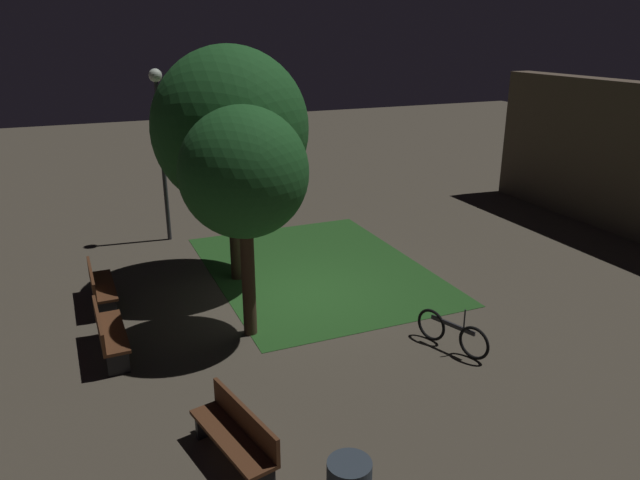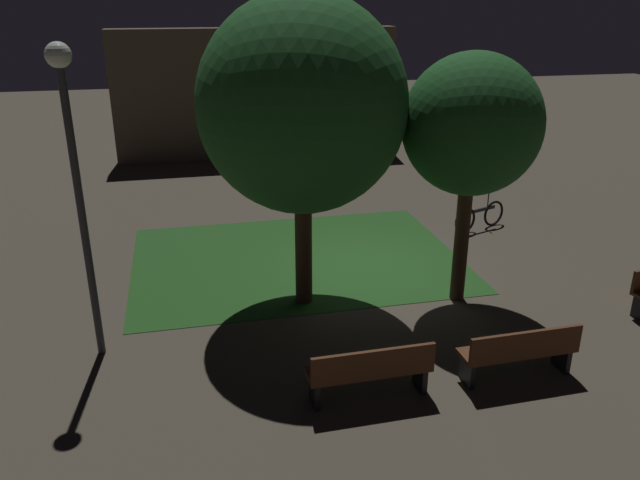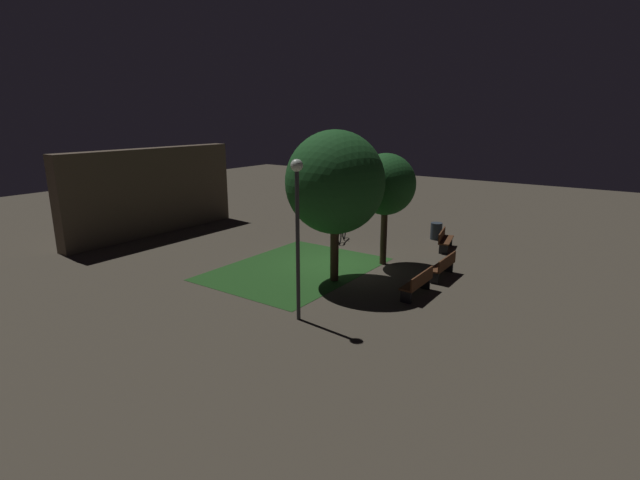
{
  "view_description": "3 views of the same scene",
  "coord_description": "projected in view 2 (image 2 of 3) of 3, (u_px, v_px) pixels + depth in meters",
  "views": [
    {
      "loc": [
        11.98,
        -4.58,
        5.89
      ],
      "look_at": [
        -0.14,
        0.55,
        1.21
      ],
      "focal_mm": 33.6,
      "sensor_mm": 36.0,
      "label": 1
    },
    {
      "loc": [
        -3.53,
        -11.56,
        5.43
      ],
      "look_at": [
        -1.02,
        -0.46,
        0.96
      ],
      "focal_mm": 34.98,
      "sensor_mm": 36.0,
      "label": 2
    },
    {
      "loc": [
        -15.67,
        -10.46,
        6.05
      ],
      "look_at": [
        -0.79,
        0.03,
        1.25
      ],
      "focal_mm": 26.67,
      "sensor_mm": 36.0,
      "label": 3
    }
  ],
  "objects": [
    {
      "name": "ground_plane",
      "position": [
        362.0,
        270.0,
        13.21
      ],
      "size": [
        60.0,
        60.0,
        0.0
      ],
      "primitive_type": "plane",
      "color": "#4C4438"
    },
    {
      "name": "grass_lawn",
      "position": [
        296.0,
        259.0,
        13.79
      ],
      "size": [
        7.07,
        5.23,
        0.01
      ],
      "primitive_type": "cube",
      "color": "#23511E",
      "rests_on": "ground"
    },
    {
      "name": "bench_near_trees",
      "position": [
        371.0,
        370.0,
        8.83
      ],
      "size": [
        1.81,
        0.51,
        0.88
      ],
      "color": "#512D19",
      "rests_on": "ground"
    },
    {
      "name": "bench_by_lamp",
      "position": [
        520.0,
        351.0,
        9.31
      ],
      "size": [
        1.81,
        0.52,
        0.88
      ],
      "color": "#512D19",
      "rests_on": "ground"
    },
    {
      "name": "tree_left_canopy",
      "position": [
        302.0,
        106.0,
        10.54
      ],
      "size": [
        3.59,
        3.59,
        5.57
      ],
      "color": "#423021",
      "rests_on": "ground"
    },
    {
      "name": "tree_near_wall",
      "position": [
        472.0,
        126.0,
        10.78
      ],
      "size": [
        2.44,
        2.44,
        4.59
      ],
      "color": "#423021",
      "rests_on": "ground"
    },
    {
      "name": "lamp_post_path_center",
      "position": [
        73.0,
        156.0,
        8.98
      ],
      "size": [
        0.36,
        0.36,
        4.86
      ],
      "color": "#333338",
      "rests_on": "ground"
    },
    {
      "name": "bicycle",
      "position": [
        480.0,
        216.0,
        15.4
      ],
      "size": [
        1.57,
        0.62,
        0.93
      ],
      "color": "black",
      "rests_on": "ground"
    },
    {
      "name": "building_wall_backdrop",
      "position": [
        257.0,
        94.0,
        21.93
      ],
      "size": [
        9.86,
        0.8,
        4.43
      ],
      "primitive_type": "cube",
      "color": "brown",
      "rests_on": "ground"
    }
  ]
}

